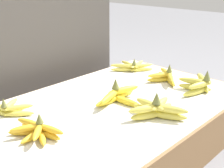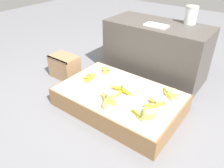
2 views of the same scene
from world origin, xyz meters
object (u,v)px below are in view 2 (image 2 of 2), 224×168
(banana_bunch_middle_left, at_px, (90,78))
(foam_tray_white, at_px, (156,25))
(banana_bunch_back_left, at_px, (105,70))
(banana_bunch_middle_midright, at_px, (155,104))
(glass_jar, at_px, (191,15))
(wooden_crate, at_px, (65,66))
(banana_bunch_middle_midleft, at_px, (121,90))
(banana_bunch_front_midright, at_px, (144,115))
(banana_bunch_front_midleft, at_px, (108,100))
(banana_bunch_back_midright, at_px, (170,93))

(banana_bunch_middle_left, relative_size, foam_tray_white, 0.81)
(banana_bunch_back_left, xyz_separation_m, foam_tray_white, (0.36, 0.52, 0.48))
(banana_bunch_middle_midright, xyz_separation_m, glass_jar, (-0.16, 1.10, 0.57))
(wooden_crate, bearing_deg, foam_tray_white, 33.54)
(banana_bunch_middle_midleft, bearing_deg, banana_bunch_back_left, 148.38)
(banana_bunch_front_midright, bearing_deg, banana_bunch_middle_left, 165.84)
(wooden_crate, xyz_separation_m, banana_bunch_back_left, (0.60, 0.12, 0.09))
(banana_bunch_front_midright, bearing_deg, glass_jar, 96.87)
(banana_bunch_middle_left, bearing_deg, glass_jar, 58.83)
(banana_bunch_front_midleft, bearing_deg, banana_bunch_front_midright, 2.16)
(foam_tray_white, bearing_deg, banana_bunch_front_midleft, -87.40)
(banana_bunch_front_midright, xyz_separation_m, foam_tray_white, (-0.43, 0.97, 0.47))
(banana_bunch_middle_left, bearing_deg, foam_tray_white, 63.05)
(banana_bunch_middle_left, bearing_deg, banana_bunch_back_midright, 16.53)
(banana_bunch_middle_midright, xyz_separation_m, banana_bunch_back_left, (-0.79, 0.25, -0.01))
(banana_bunch_middle_midright, height_order, banana_bunch_back_midright, banana_bunch_middle_midright)
(banana_bunch_front_midleft, relative_size, foam_tray_white, 0.94)
(wooden_crate, relative_size, banana_bunch_front_midleft, 1.44)
(banana_bunch_middle_midleft, bearing_deg, banana_bunch_middle_left, 179.53)
(banana_bunch_front_midright, xyz_separation_m, banana_bunch_back_left, (-0.79, 0.45, -0.01))
(banana_bunch_back_left, bearing_deg, banana_bunch_middle_left, -97.34)
(foam_tray_white, bearing_deg, glass_jar, 50.38)
(banana_bunch_front_midright, height_order, banana_bunch_middle_midright, banana_bunch_front_midright)
(banana_bunch_middle_midright, bearing_deg, banana_bunch_front_midright, -91.04)
(banana_bunch_middle_left, bearing_deg, banana_bunch_middle_midleft, -0.47)
(banana_bunch_front_midleft, distance_m, banana_bunch_front_midright, 0.39)
(banana_bunch_middle_midright, distance_m, foam_tray_white, 1.00)
(banana_bunch_back_left, bearing_deg, banana_bunch_front_midleft, -49.42)
(wooden_crate, bearing_deg, banana_bunch_front_midleft, -19.26)
(banana_bunch_middle_midright, height_order, glass_jar, glass_jar)
(wooden_crate, xyz_separation_m, banana_bunch_middle_midright, (1.39, -0.13, 0.09))
(banana_bunch_front_midleft, xyz_separation_m, banana_bunch_middle_midright, (0.39, 0.22, -0.00))
(banana_bunch_back_midright, height_order, glass_jar, glass_jar)
(banana_bunch_front_midright, relative_size, banana_bunch_back_left, 1.35)
(banana_bunch_front_midleft, height_order, banana_bunch_back_left, banana_bunch_front_midleft)
(banana_bunch_front_midright, bearing_deg, banana_bunch_back_left, 150.01)
(banana_bunch_middle_midright, relative_size, banana_bunch_back_left, 1.04)
(banana_bunch_back_midright, bearing_deg, banana_bunch_back_left, -179.52)
(banana_bunch_middle_left, distance_m, glass_jar, 1.40)
(banana_bunch_middle_midright, distance_m, banana_bunch_back_midright, 0.26)
(banana_bunch_middle_left, relative_size, glass_jar, 1.07)
(banana_bunch_middle_midright, bearing_deg, banana_bunch_middle_midleft, 179.74)
(banana_bunch_middle_midleft, xyz_separation_m, banana_bunch_back_left, (-0.41, 0.25, -0.01))
(banana_bunch_front_midright, relative_size, banana_bunch_middle_midleft, 0.95)
(banana_bunch_front_midleft, height_order, banana_bunch_middle_midright, banana_bunch_front_midleft)
(banana_bunch_middle_midleft, relative_size, banana_bunch_middle_midright, 1.37)
(banana_bunch_front_midright, relative_size, glass_jar, 1.29)
(banana_bunch_front_midleft, bearing_deg, wooden_crate, 160.74)
(wooden_crate, relative_size, banana_bunch_middle_midleft, 1.30)
(banana_bunch_front_midright, xyz_separation_m, glass_jar, (-0.16, 1.30, 0.57))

